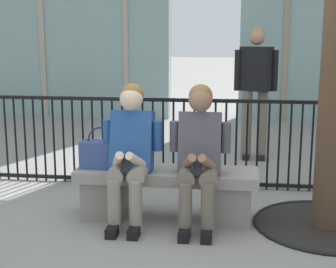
{
  "coord_description": "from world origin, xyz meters",
  "views": [
    {
      "loc": [
        0.57,
        -4.23,
        1.63
      ],
      "look_at": [
        0.0,
        0.1,
        0.75
      ],
      "focal_mm": 53.6,
      "sensor_mm": 36.0,
      "label": 1
    }
  ],
  "objects_px": {
    "stone_bench": "(167,189)",
    "handbag_on_bench": "(102,154)",
    "seated_person_with_phone": "(130,150)",
    "bystander_at_railing": "(256,83)",
    "seated_person_companion": "(199,152)"
  },
  "relations": [
    {
      "from": "handbag_on_bench",
      "to": "bystander_at_railing",
      "type": "xyz_separation_m",
      "value": [
        1.43,
        2.32,
        0.42
      ]
    },
    {
      "from": "seated_person_with_phone",
      "to": "bystander_at_railing",
      "type": "xyz_separation_m",
      "value": [
        1.14,
        2.44,
        0.35
      ]
    },
    {
      "from": "stone_bench",
      "to": "seated_person_with_phone",
      "type": "xyz_separation_m",
      "value": [
        -0.3,
        -0.13,
        0.38
      ]
    },
    {
      "from": "seated_person_with_phone",
      "to": "handbag_on_bench",
      "type": "distance_m",
      "value": 0.32
    },
    {
      "from": "bystander_at_railing",
      "to": "handbag_on_bench",
      "type": "bearing_deg",
      "value": -121.58
    },
    {
      "from": "stone_bench",
      "to": "bystander_at_railing",
      "type": "bearing_deg",
      "value": 69.86
    },
    {
      "from": "stone_bench",
      "to": "seated_person_with_phone",
      "type": "distance_m",
      "value": 0.5
    },
    {
      "from": "seated_person_with_phone",
      "to": "seated_person_companion",
      "type": "bearing_deg",
      "value": 0.0
    },
    {
      "from": "seated_person_companion",
      "to": "handbag_on_bench",
      "type": "relative_size",
      "value": 3.25
    },
    {
      "from": "stone_bench",
      "to": "handbag_on_bench",
      "type": "distance_m",
      "value": 0.66
    },
    {
      "from": "stone_bench",
      "to": "handbag_on_bench",
      "type": "xyz_separation_m",
      "value": [
        -0.58,
        -0.01,
        0.31
      ]
    },
    {
      "from": "stone_bench",
      "to": "seated_person_companion",
      "type": "height_order",
      "value": "seated_person_companion"
    },
    {
      "from": "stone_bench",
      "to": "seated_person_companion",
      "type": "distance_m",
      "value": 0.5
    },
    {
      "from": "handbag_on_bench",
      "to": "stone_bench",
      "type": "bearing_deg",
      "value": 0.99
    },
    {
      "from": "seated_person_companion",
      "to": "handbag_on_bench",
      "type": "xyz_separation_m",
      "value": [
        -0.88,
        0.12,
        -0.07
      ]
    }
  ]
}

